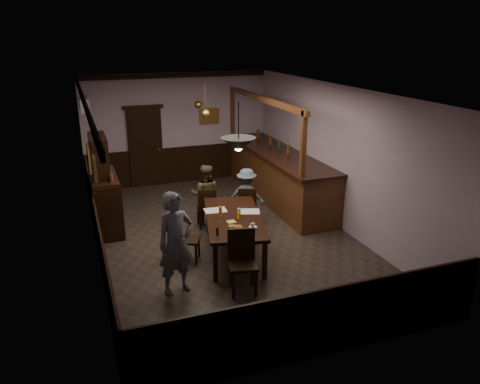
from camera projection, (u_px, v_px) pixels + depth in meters
name	position (u px, v px, depth m)	size (l,w,h in m)	color
room	(223.00, 167.00, 9.15)	(5.01, 8.01, 3.01)	#2D2621
dining_table	(234.00, 220.00, 8.72)	(1.48, 2.37, 0.75)	black
chair_far_left	(207.00, 206.00, 9.93)	(0.44, 0.44, 0.90)	black
chair_far_right	(248.00, 205.00, 10.03)	(0.51, 0.51, 0.89)	black
chair_near	(242.00, 258.00, 7.53)	(0.53, 0.53, 1.03)	black
chair_side	(184.00, 236.00, 8.51)	(0.51, 0.51, 0.90)	black
person_standing	(176.00, 243.00, 7.38)	(0.62, 0.41, 1.70)	slate
person_seated_left	(205.00, 195.00, 10.13)	(0.65, 0.50, 1.33)	#47472B
person_seated_right	(247.00, 195.00, 10.25)	(0.79, 0.45, 1.22)	slate
newspaper_left	(215.00, 210.00, 9.00)	(0.42, 0.30, 0.01)	silver
newspaper_right	(248.00, 211.00, 8.94)	(0.42, 0.30, 0.01)	silver
napkin	(231.00, 222.00, 8.48)	(0.15, 0.15, 0.00)	#E0B052
saucer	(253.00, 227.00, 8.23)	(0.15, 0.15, 0.01)	white
coffee_cup	(253.00, 225.00, 8.20)	(0.08, 0.08, 0.07)	white
pastry_plate	(236.00, 229.00, 8.16)	(0.22, 0.22, 0.01)	white
pastry_ring_a	(232.00, 226.00, 8.19)	(0.13, 0.13, 0.04)	#C68C47
pastry_ring_b	(238.00, 227.00, 8.17)	(0.13, 0.13, 0.04)	#C68C47
soda_can	(239.00, 216.00, 8.58)	(0.07, 0.07, 0.12)	yellow
beer_glass	(220.00, 212.00, 8.68)	(0.06, 0.06, 0.20)	#BF721E
water_glass	(239.00, 212.00, 8.72)	(0.06, 0.06, 0.15)	silver
pepper_mill	(217.00, 231.00, 7.90)	(0.04, 0.04, 0.14)	black
sideboard	(105.00, 193.00, 9.80)	(0.55, 1.54, 2.03)	black
bar_counter	(278.00, 174.00, 11.63)	(1.07, 4.60, 2.58)	#4E2614
door_back	(146.00, 148.00, 12.51)	(0.90, 0.06, 2.10)	black
ac_unit	(84.00, 104.00, 10.64)	(0.20, 0.85, 0.30)	white
picture_left_small	(95.00, 169.00, 6.72)	(0.04, 0.28, 0.36)	olive
picture_left_large	(89.00, 158.00, 9.00)	(0.04, 0.62, 0.48)	olive
picture_back	(209.00, 116.00, 12.86)	(0.55, 0.04, 0.42)	olive
pendant_iron	(238.00, 144.00, 7.44)	(0.56, 0.56, 0.79)	black
pendant_brass_mid	(206.00, 114.00, 10.28)	(0.20, 0.20, 0.81)	#BF8C3F
pendant_brass_far	(198.00, 105.00, 11.55)	(0.20, 0.20, 0.81)	#BF8C3F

